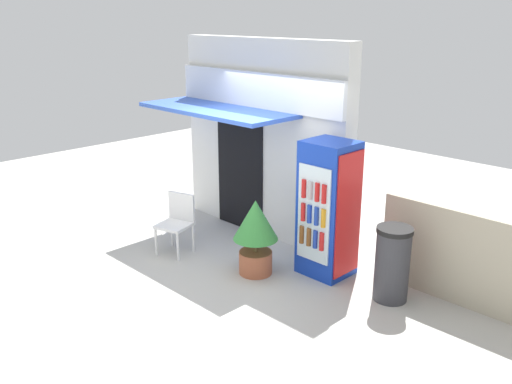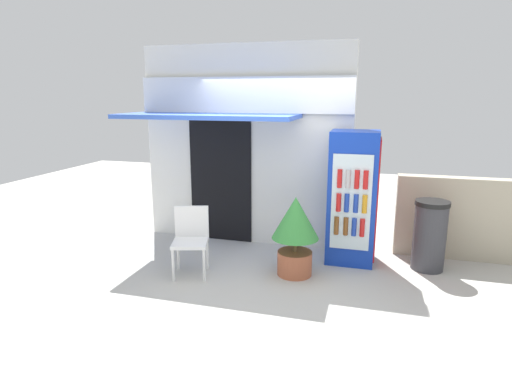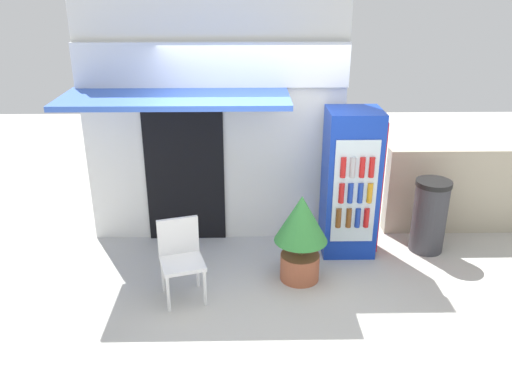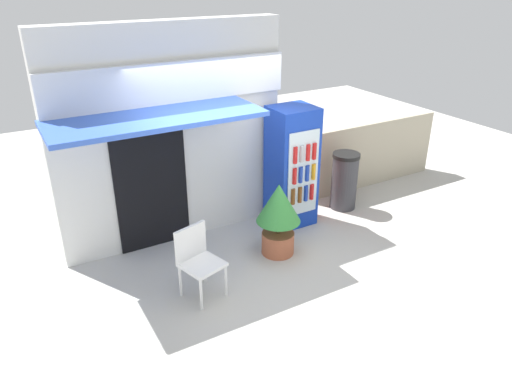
{
  "view_description": "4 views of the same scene",
  "coord_description": "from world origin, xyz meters",
  "px_view_note": "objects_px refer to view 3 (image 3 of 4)",
  "views": [
    {
      "loc": [
        5.18,
        -4.55,
        3.35
      ],
      "look_at": [
        0.23,
        0.41,
        1.08
      ],
      "focal_mm": 38.97,
      "sensor_mm": 36.0,
      "label": 1
    },
    {
      "loc": [
        1.28,
        -4.79,
        2.27
      ],
      "look_at": [
        -0.16,
        0.3,
        1.05
      ],
      "focal_mm": 29.65,
      "sensor_mm": 36.0,
      "label": 2
    },
    {
      "loc": [
        -0.23,
        -4.91,
        3.25
      ],
      "look_at": [
        -0.13,
        0.37,
        1.04
      ],
      "focal_mm": 36.64,
      "sensor_mm": 36.0,
      "label": 3
    },
    {
      "loc": [
        -2.7,
        -4.51,
        3.57
      ],
      "look_at": [
        0.03,
        0.27,
        1.0
      ],
      "focal_mm": 33.58,
      "sensor_mm": 36.0,
      "label": 4
    }
  ],
  "objects_px": {
    "drink_cooler": "(351,183)",
    "trash_bin": "(429,216)",
    "potted_plant_near_shop": "(301,231)",
    "plastic_chair": "(181,254)"
  },
  "relations": [
    {
      "from": "plastic_chair",
      "to": "potted_plant_near_shop",
      "type": "xyz_separation_m",
      "value": [
        1.31,
        0.29,
        0.11
      ]
    },
    {
      "from": "drink_cooler",
      "to": "trash_bin",
      "type": "bearing_deg",
      "value": -1.14
    },
    {
      "from": "drink_cooler",
      "to": "plastic_chair",
      "type": "xyz_separation_m",
      "value": [
        -1.97,
        -0.97,
        -0.4
      ]
    },
    {
      "from": "trash_bin",
      "to": "potted_plant_near_shop",
      "type": "bearing_deg",
      "value": -158.53
    },
    {
      "from": "potted_plant_near_shop",
      "to": "drink_cooler",
      "type": "bearing_deg",
      "value": 45.66
    },
    {
      "from": "drink_cooler",
      "to": "trash_bin",
      "type": "distance_m",
      "value": 1.1
    },
    {
      "from": "plastic_chair",
      "to": "trash_bin",
      "type": "height_order",
      "value": "trash_bin"
    },
    {
      "from": "drink_cooler",
      "to": "potted_plant_near_shop",
      "type": "bearing_deg",
      "value": -134.34
    },
    {
      "from": "plastic_chair",
      "to": "potted_plant_near_shop",
      "type": "bearing_deg",
      "value": 12.64
    },
    {
      "from": "drink_cooler",
      "to": "plastic_chair",
      "type": "bearing_deg",
      "value": -153.76
    }
  ]
}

